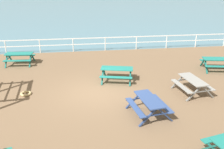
# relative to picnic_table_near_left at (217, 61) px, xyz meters

# --- Properties ---
(ground_plane) EXTENTS (30.00, 24.00, 0.20)m
(ground_plane) POSITION_rel_picnic_table_near_left_xyz_m (-7.85, -2.30, -0.68)
(ground_plane) COLOR brown
(sea_band) EXTENTS (142.00, 90.00, 0.01)m
(sea_band) POSITION_rel_picnic_table_near_left_xyz_m (-7.85, 50.45, -0.58)
(sea_band) COLOR teal
(sea_band) RESTS_ON ground
(seaward_railing) EXTENTS (23.07, 0.07, 1.08)m
(seaward_railing) POSITION_rel_picnic_table_near_left_xyz_m (-7.85, 5.45, 0.18)
(seaward_railing) COLOR white
(seaward_railing) RESTS_ON ground
(picnic_table_near_left) EXTENTS (2.05, 1.82, 0.80)m
(picnic_table_near_left) POSITION_rel_picnic_table_near_left_xyz_m (0.00, 0.00, 0.00)
(picnic_table_near_left) COLOR #1E7A70
(picnic_table_near_left) RESTS_ON ground
(picnic_table_near_right) EXTENTS (1.78, 2.01, 0.80)m
(picnic_table_near_right) POSITION_rel_picnic_table_near_left_xyz_m (-5.82, -4.86, 0.00)
(picnic_table_near_right) COLOR #334C84
(picnic_table_near_right) RESTS_ON ground
(picnic_table_mid_centre) EXTENTS (1.90, 1.65, 0.80)m
(picnic_table_mid_centre) POSITION_rel_picnic_table_near_left_xyz_m (-12.70, 2.87, 0.00)
(picnic_table_mid_centre) COLOR #1E7A70
(picnic_table_mid_centre) RESTS_ON ground
(picnic_table_far_right) EXTENTS (2.10, 1.88, 0.80)m
(picnic_table_far_right) POSITION_rel_picnic_table_near_left_xyz_m (-6.60, -0.89, 0.00)
(picnic_table_far_right) COLOR #1E7A70
(picnic_table_far_right) RESTS_ON ground
(picnic_table_seaward) EXTENTS (1.74, 1.98, 0.80)m
(picnic_table_seaward) POSITION_rel_picnic_table_near_left_xyz_m (-3.01, -3.03, 0.00)
(picnic_table_seaward) COLOR gray
(picnic_table_seaward) RESTS_ON ground
(rope_coil) EXTENTS (0.55, 0.55, 0.11)m
(rope_coil) POSITION_rel_picnic_table_near_left_xyz_m (-11.48, -2.08, -0.53)
(rope_coil) COLOR tan
(rope_coil) RESTS_ON ground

